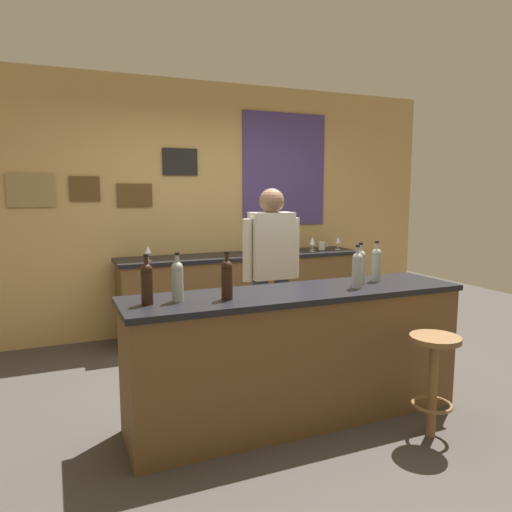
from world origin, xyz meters
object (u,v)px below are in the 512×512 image
at_px(bar_stool, 434,369).
at_px(wine_bottle_e, 360,266).
at_px(wine_bottle_a, 147,282).
at_px(wine_bottle_d, 357,269).
at_px(wine_bottle_c, 227,278).
at_px(wine_bottle_f, 376,263).
at_px(wine_bottle_b, 177,280).
at_px(wine_glass_c, 312,242).
at_px(coffee_mug, 322,246).
at_px(bartender, 271,269).
at_px(wine_glass_b, 283,242).
at_px(wine_glass_e, 338,240).
at_px(wine_glass_a, 148,250).
at_px(wine_glass_d, 312,240).

relative_size(bar_stool, wine_bottle_e, 2.22).
height_order(wine_bottle_a, wine_bottle_d, same).
relative_size(bar_stool, wine_bottle_c, 2.22).
distance_m(wine_bottle_a, wine_bottle_d, 1.45).
bearing_deg(wine_bottle_a, wine_bottle_f, 2.71).
relative_size(wine_bottle_e, wine_bottle_f, 1.00).
bearing_deg(wine_bottle_b, wine_bottle_d, -3.71).
xyz_separation_m(wine_bottle_b, wine_bottle_d, (1.26, -0.08, 0.00)).
distance_m(wine_glass_c, coffee_mug, 0.23).
distance_m(bartender, wine_bottle_d, 0.92).
bearing_deg(wine_glass_b, bar_stool, -95.15).
height_order(wine_bottle_c, wine_glass_e, wine_bottle_c).
height_order(wine_bottle_d, wine_bottle_f, same).
xyz_separation_m(bartender, wine_bottle_f, (0.54, -0.71, 0.12)).
bearing_deg(wine_glass_a, wine_bottle_b, -95.28).
relative_size(wine_bottle_a, coffee_mug, 2.45).
relative_size(wine_bottle_a, wine_glass_e, 1.97).
xyz_separation_m(wine_bottle_f, coffee_mug, (0.71, 1.98, -0.11)).
xyz_separation_m(wine_bottle_e, wine_glass_e, (1.07, 1.96, -0.05)).
bearing_deg(wine_glass_e, wine_bottle_c, -136.09).
xyz_separation_m(wine_bottle_a, wine_glass_e, (2.62, 1.99, -0.05)).
relative_size(wine_bottle_f, wine_glass_c, 1.97).
distance_m(wine_glass_b, wine_glass_e, 0.68).
height_order(wine_bottle_e, wine_glass_d, wine_bottle_e).
bearing_deg(wine_glass_d, wine_bottle_f, -106.65).
distance_m(bar_stool, wine_glass_a, 2.92).
distance_m(wine_glass_d, coffee_mug, 0.13).
height_order(wine_bottle_a, coffee_mug, wine_bottle_a).
bearing_deg(wine_glass_c, wine_bottle_d, -111.52).
bearing_deg(wine_bottle_b, coffee_mug, 42.36).
bearing_deg(bar_stool, coffee_mug, 74.33).
bearing_deg(wine_glass_c, coffee_mug, 27.38).
bearing_deg(bartender, wine_glass_c, 47.78).
xyz_separation_m(bar_stool, wine_glass_e, (0.92, 2.58, 0.55)).
bearing_deg(wine_glass_b, wine_glass_a, -174.36).
xyz_separation_m(wine_bottle_a, wine_glass_d, (2.34, 2.11, -0.05)).
bearing_deg(wine_bottle_d, bartender, 106.50).
bearing_deg(wine_bottle_a, wine_glass_b, 47.20).
xyz_separation_m(bar_stool, coffee_mug, (0.74, 2.65, 0.49)).
distance_m(wine_bottle_a, wine_bottle_c, 0.49).
bearing_deg(wine_glass_c, wine_bottle_f, -105.45).
xyz_separation_m(wine_glass_d, coffee_mug, (0.11, -0.05, -0.06)).
xyz_separation_m(wine_glass_a, wine_glass_d, (1.98, 0.16, 0.00)).
height_order(bartender, coffee_mug, bartender).
relative_size(wine_glass_a, wine_glass_d, 1.00).
height_order(wine_bottle_c, wine_glass_d, wine_bottle_c).
bearing_deg(wine_glass_e, wine_bottle_a, -142.78).
bearing_deg(wine_bottle_c, wine_glass_e, 43.91).
xyz_separation_m(wine_bottle_b, wine_glass_e, (2.44, 1.99, -0.05)).
relative_size(wine_bottle_d, wine_bottle_e, 1.00).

